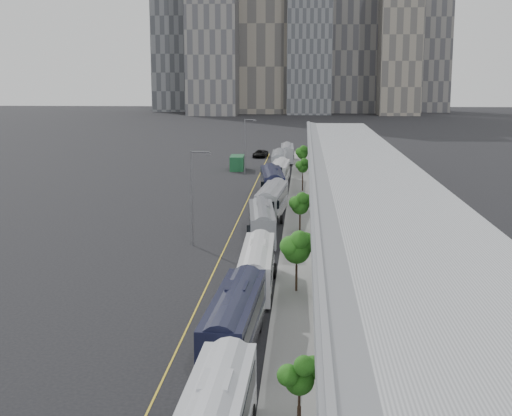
# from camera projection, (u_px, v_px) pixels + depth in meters

# --- Properties ---
(sidewalk) EXTENTS (10.00, 170.00, 0.12)m
(sidewalk) POSITION_uv_depth(u_px,v_px,m) (329.00, 230.00, 78.49)
(sidewalk) COLOR gray
(sidewalk) RESTS_ON ground
(lane_line) EXTENTS (0.12, 160.00, 0.02)m
(lane_line) POSITION_uv_depth(u_px,v_px,m) (234.00, 229.00, 79.20)
(lane_line) COLOR gold
(lane_line) RESTS_ON ground
(depot) EXTENTS (12.45, 160.40, 7.20)m
(depot) POSITION_uv_depth(u_px,v_px,m) (366.00, 199.00, 77.60)
(depot) COLOR gray
(depot) RESTS_ON ground
(skyline) EXTENTS (145.00, 64.00, 120.00)m
(skyline) POSITION_uv_depth(u_px,v_px,m) (287.00, 4.00, 334.28)
(skyline) COLOR slate
(skyline) RESTS_ON ground
(bus_1) EXTENTS (3.13, 12.88, 3.74)m
(bus_1) POSITION_uv_depth(u_px,v_px,m) (235.00, 326.00, 43.74)
(bus_1) COLOR black
(bus_1) RESTS_ON ground
(bus_2) EXTENTS (2.73, 12.18, 3.55)m
(bus_2) POSITION_uv_depth(u_px,v_px,m) (257.00, 271.00, 56.52)
(bus_2) COLOR silver
(bus_2) RESTS_ON ground
(bus_3) EXTENTS (3.54, 12.44, 3.59)m
(bus_3) POSITION_uv_depth(u_px,v_px,m) (262.00, 226.00, 73.48)
(bus_3) COLOR slate
(bus_3) RESTS_ON ground
(bus_4) EXTENTS (3.57, 13.18, 3.81)m
(bus_4) POSITION_uv_depth(u_px,v_px,m) (272.00, 203.00, 86.43)
(bus_4) COLOR gray
(bus_4) RESTS_ON ground
(bus_5) EXTENTS (4.11, 14.04, 4.04)m
(bus_5) POSITION_uv_depth(u_px,v_px,m) (272.00, 185.00, 99.91)
(bus_5) COLOR black
(bus_5) RESTS_ON ground
(bus_6) EXTENTS (2.86, 12.30, 3.58)m
(bus_6) POSITION_uv_depth(u_px,v_px,m) (280.00, 174.00, 112.91)
(bus_6) COLOR white
(bus_6) RESTS_ON ground
(bus_7) EXTENTS (2.78, 12.45, 3.63)m
(bus_7) POSITION_uv_depth(u_px,v_px,m) (279.00, 163.00, 127.67)
(bus_7) COLOR gray
(bus_7) RESTS_ON ground
(bus_8) EXTENTS (2.77, 12.25, 3.57)m
(bus_8) POSITION_uv_depth(u_px,v_px,m) (287.00, 155.00, 141.75)
(bus_8) COLOR #9C9DA6
(bus_8) RESTS_ON ground
(tree_0) EXTENTS (1.33, 1.33, 4.26)m
(tree_0) POSITION_uv_depth(u_px,v_px,m) (299.00, 378.00, 31.49)
(tree_0) COLOR black
(tree_0) RESTS_ON ground
(tree_1) EXTENTS (2.15, 2.15, 4.81)m
(tree_1) POSITION_uv_depth(u_px,v_px,m) (297.00, 246.00, 55.24)
(tree_1) COLOR black
(tree_1) RESTS_ON ground
(tree_2) EXTENTS (1.93, 1.93, 4.16)m
(tree_2) POSITION_uv_depth(u_px,v_px,m) (300.00, 203.00, 77.24)
(tree_2) COLOR black
(tree_2) RESTS_ON ground
(tree_3) EXTENTS (1.59, 1.59, 4.63)m
(tree_3) POSITION_uv_depth(u_px,v_px,m) (303.00, 166.00, 104.72)
(tree_3) COLOR black
(tree_3) RESTS_ON ground
(tree_4) EXTENTS (1.89, 1.89, 4.63)m
(tree_4) POSITION_uv_depth(u_px,v_px,m) (302.00, 152.00, 125.23)
(tree_4) COLOR black
(tree_4) RESTS_ON ground
(street_lamp_near) EXTENTS (2.04, 0.22, 9.53)m
(street_lamp_near) POSITION_uv_depth(u_px,v_px,m) (194.00, 192.00, 70.52)
(street_lamp_near) COLOR #59595E
(street_lamp_near) RESTS_ON ground
(street_lamp_far) EXTENTS (2.04, 0.22, 9.62)m
(street_lamp_far) POSITION_uv_depth(u_px,v_px,m) (246.00, 143.00, 122.67)
(street_lamp_far) COLOR #59595E
(street_lamp_far) RESTS_ON ground
(shipping_container) EXTENTS (2.66, 5.85, 2.59)m
(shipping_container) POSITION_uv_depth(u_px,v_px,m) (237.00, 163.00, 129.85)
(shipping_container) COLOR #154626
(shipping_container) RESTS_ON ground
(suv) EXTENTS (3.34, 5.96, 1.57)m
(suv) POSITION_uv_depth(u_px,v_px,m) (260.00, 154.00, 150.51)
(suv) COLOR black
(suv) RESTS_ON ground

